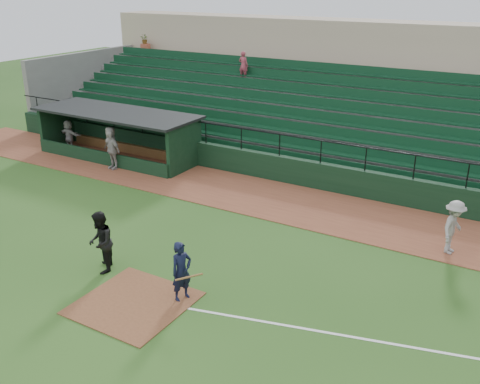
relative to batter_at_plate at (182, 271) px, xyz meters
The scene contains 12 objects.
ground 1.41m from the batter_at_plate, behind, with size 90.00×90.00×0.00m, color #29501A.
warning_track 8.21m from the batter_at_plate, 97.53° to the left, with size 40.00×4.00×0.03m, color brown.
home_plate_dirt 1.67m from the batter_at_plate, 139.60° to the right, with size 3.00×3.00×0.03m, color brown.
foul_line 7.11m from the batter_at_plate, 10.54° to the left, with size 18.00×0.09×0.01m, color white.
stadium_structure 16.64m from the batter_at_plate, 93.70° to the left, with size 38.00×13.08×6.40m.
dugout 14.50m from the batter_at_plate, 138.27° to the left, with size 8.90×3.20×2.42m.
batter_at_plate is the anchor object (origin of this frame).
umpire 3.16m from the batter_at_plate, behind, with size 0.98×0.76×2.01m, color black.
runner 9.23m from the batter_at_plate, 48.36° to the left, with size 1.21×0.70×1.88m, color #9A9590.
dugout_player_a 12.36m from the batter_at_plate, 142.03° to the left, with size 1.11×0.46×1.89m, color #9B9591.
dugout_player_b 13.39m from the batter_at_plate, 141.50° to the left, with size 0.89×0.58×1.83m, color #A19B97.
dugout_player_c 16.52m from the batter_at_plate, 147.76° to the left, with size 1.51×0.48×1.62m, color #A49F9A.
Camera 1 is at (9.36, -10.85, 8.69)m, focal length 40.46 mm.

